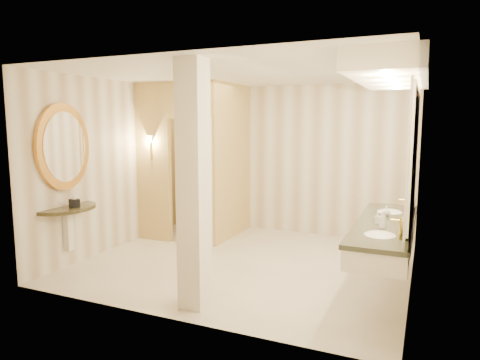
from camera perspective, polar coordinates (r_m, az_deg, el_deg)
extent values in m
plane|color=silver|center=(6.38, 0.76, -10.88)|extent=(4.50, 4.50, 0.00)
plane|color=white|center=(6.09, 0.80, 13.98)|extent=(4.50, 4.50, 0.00)
cube|color=silver|center=(7.96, 6.39, 2.71)|extent=(4.50, 0.02, 2.70)
cube|color=silver|center=(4.33, -9.56, -1.46)|extent=(4.50, 0.02, 2.70)
cube|color=silver|center=(7.26, -15.82, 2.00)|extent=(0.02, 4.00, 2.70)
cube|color=silver|center=(5.62, 22.43, 0.13)|extent=(0.02, 4.00, 2.70)
cube|color=#D9BC72|center=(7.55, -1.13, 2.49)|extent=(0.10, 1.50, 2.70)
cube|color=#D9BC72|center=(7.46, -11.45, 2.28)|extent=(0.65, 0.10, 2.70)
cube|color=#D9BC72|center=(7.05, -6.76, 10.62)|extent=(0.80, 0.10, 0.60)
cube|color=white|center=(7.30, -4.39, -0.07)|extent=(0.55, 0.65, 2.10)
cylinder|color=gold|center=(7.39, -11.80, 3.78)|extent=(0.03, 0.03, 0.30)
cone|color=white|center=(7.38, -11.84, 5.32)|extent=(0.14, 0.14, 0.14)
cube|color=white|center=(5.35, 18.75, -6.81)|extent=(0.60, 2.33, 0.24)
cube|color=black|center=(5.32, 18.81, -5.56)|extent=(0.64, 2.37, 0.05)
cube|color=black|center=(5.30, 21.87, -4.99)|extent=(0.03, 2.33, 0.10)
ellipsoid|color=white|center=(4.72, 18.12, -7.46)|extent=(0.40, 0.44, 0.15)
cylinder|color=gold|center=(4.67, 20.64, -6.07)|extent=(0.03, 0.03, 0.22)
ellipsoid|color=white|center=(5.94, 19.33, -4.42)|extent=(0.40, 0.44, 0.15)
cylinder|color=gold|center=(5.91, 21.32, -3.30)|extent=(0.03, 0.03, 0.22)
cube|color=white|center=(5.19, 22.24, 3.45)|extent=(0.03, 2.33, 1.40)
cube|color=white|center=(5.22, 19.65, 13.39)|extent=(0.75, 2.53, 0.22)
cylinder|color=black|center=(6.45, -22.30, -3.47)|extent=(0.92, 0.92, 0.05)
cube|color=white|center=(6.48, -21.92, -6.11)|extent=(0.10, 0.10, 0.60)
cylinder|color=gold|center=(6.33, -22.56, 4.09)|extent=(0.07, 0.92, 0.92)
cylinder|color=white|center=(6.30, -22.31, 4.09)|extent=(0.02, 0.73, 0.73)
cube|color=white|center=(4.62, -6.22, -0.84)|extent=(0.28, 0.28, 2.70)
cube|color=black|center=(6.30, -21.21, -2.89)|extent=(0.15, 0.15, 0.11)
imported|color=white|center=(7.92, -3.77, -4.66)|extent=(0.52, 0.74, 0.68)
imported|color=beige|center=(5.20, 17.83, -4.84)|extent=(0.06, 0.06, 0.13)
imported|color=silver|center=(5.65, 18.93, -3.90)|extent=(0.11, 0.11, 0.13)
imported|color=#C6B28C|center=(4.96, 18.49, -5.06)|extent=(0.09, 0.09, 0.19)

